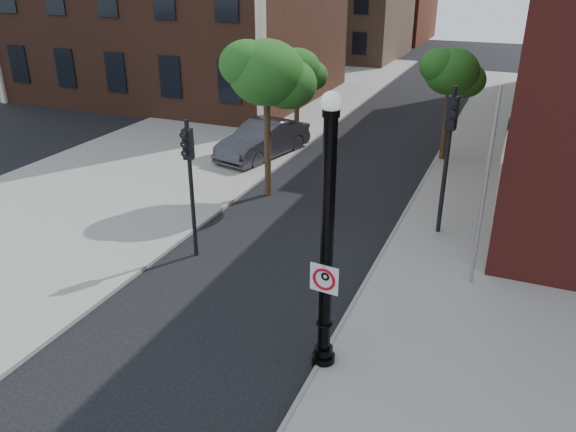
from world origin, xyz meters
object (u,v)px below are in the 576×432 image
at_px(traffic_signal_left, 190,167).
at_px(lamppost, 327,253).
at_px(traffic_signal_right, 449,138).
at_px(parked_car, 263,140).
at_px(no_parking_sign, 324,279).

bearing_deg(traffic_signal_left, lamppost, -42.43).
bearing_deg(lamppost, traffic_signal_right, 80.60).
relative_size(parked_car, traffic_signal_right, 1.04).
relative_size(no_parking_sign, traffic_signal_left, 0.15).
xyz_separation_m(parked_car, traffic_signal_left, (2.11, -9.28, 1.98)).
distance_m(no_parking_sign, traffic_signal_left, 6.32).
bearing_deg(parked_car, traffic_signal_left, -64.33).
relative_size(traffic_signal_left, traffic_signal_right, 0.87).
height_order(parked_car, traffic_signal_left, traffic_signal_left).
xyz_separation_m(lamppost, parked_car, (-7.35, 12.59, -1.94)).
xyz_separation_m(traffic_signal_left, traffic_signal_right, (6.49, 4.23, 0.43)).
distance_m(lamppost, traffic_signal_left, 6.20).
xyz_separation_m(no_parking_sign, traffic_signal_left, (-5.26, 3.46, 0.54)).
height_order(lamppost, traffic_signal_right, lamppost).
xyz_separation_m(no_parking_sign, traffic_signal_right, (1.23, 7.70, 0.97)).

